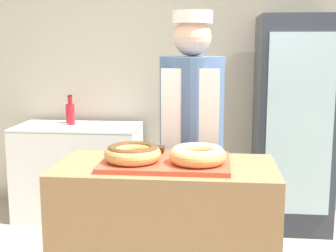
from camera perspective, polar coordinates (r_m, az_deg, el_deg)
wall_back at (r=4.42m, az=2.74°, el=7.13°), size 8.00×0.06×2.70m
serving_tray at (r=2.37m, az=-0.25°, el=-4.42°), size 0.64×0.44×0.02m
donut_chocolate_glaze at (r=2.33m, az=-4.33°, el=-3.25°), size 0.28×0.28×0.08m
donut_light_glaze at (r=2.30m, az=3.63°, el=-3.44°), size 0.28×0.28×0.08m
brownie_back_left at (r=2.52m, az=-1.32°, el=-2.87°), size 0.07×0.07×0.03m
brownie_back_right at (r=2.51m, az=1.62°, el=-2.93°), size 0.07×0.07×0.03m
baker_person at (r=2.93m, az=2.86°, el=-2.59°), size 0.40×0.40×1.76m
beverage_fridge at (r=4.12m, az=14.96°, el=0.33°), size 0.62×0.68×1.80m
chest_freezer at (r=4.36m, az=-10.81°, el=-5.40°), size 1.10×0.58×0.85m
bottle_red at (r=4.42m, az=-11.85°, el=1.65°), size 0.08×0.08×0.26m
bottle_red_b at (r=4.31m, az=-11.71°, el=1.54°), size 0.06×0.06×0.27m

